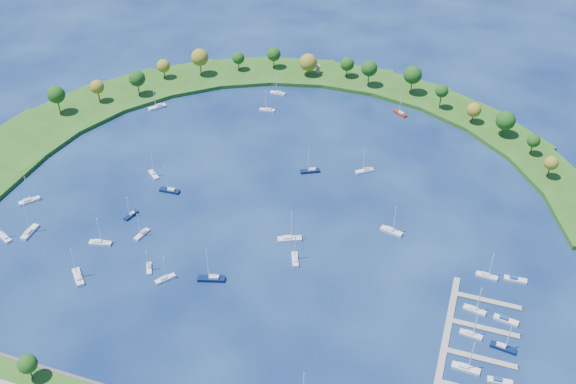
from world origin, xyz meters
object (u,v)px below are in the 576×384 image
(moored_boat_1, at_px, (100,242))
(docked_boat_7, at_px, (503,347))
(moored_boat_13, at_px, (400,113))
(moored_boat_21, at_px, (170,190))
(docked_boat_6, at_px, (471,334))
(dock_system, at_px, (464,371))
(docked_boat_4, at_px, (466,368))
(moored_boat_4, at_px, (278,93))
(moored_boat_11, at_px, (365,170))
(moored_boat_16, at_px, (212,278))
(moored_boat_3, at_px, (295,259))
(docked_boat_11, at_px, (515,279))
(moored_boat_9, at_px, (310,170))
(moored_boat_2, at_px, (4,237))
(moored_boat_7, at_px, (30,231))
(moored_boat_20, at_px, (142,233))
(moored_boat_18, at_px, (157,106))
(moored_boat_15, at_px, (29,200))
(moored_boat_0, at_px, (153,174))
(docked_boat_8, at_px, (475,309))
(moored_boat_10, at_px, (149,268))
(moored_boat_19, at_px, (165,278))
(harbor_tower, at_px, (318,69))
(docked_boat_5, at_px, (500,381))
(docked_boat_10, at_px, (487,275))
(moored_boat_17, at_px, (131,214))
(moored_boat_8, at_px, (267,109))
(moored_boat_6, at_px, (78,277))
(moored_boat_14, at_px, (391,230))
(docked_boat_9, at_px, (506,320))
(moored_boat_12, at_px, (289,238))

(moored_boat_1, height_order, docked_boat_7, moored_boat_1)
(moored_boat_13, relative_size, moored_boat_21, 0.90)
(moored_boat_21, relative_size, docked_boat_6, 1.17)
(dock_system, distance_m, docked_boat_4, 1.07)
(moored_boat_1, relative_size, moored_boat_4, 1.08)
(moored_boat_11, xyz_separation_m, moored_boat_16, (-36.71, -83.74, 0.08))
(moored_boat_3, relative_size, docked_boat_11, 1.45)
(moored_boat_11, xyz_separation_m, docked_boat_7, (65.27, -82.74, 0.01))
(moored_boat_9, relative_size, moored_boat_21, 0.99)
(moored_boat_2, relative_size, docked_boat_6, 1.07)
(moored_boat_4, height_order, docked_boat_11, moored_boat_4)
(moored_boat_7, relative_size, moored_boat_20, 1.24)
(moored_boat_4, relative_size, moored_boat_18, 0.88)
(moored_boat_1, distance_m, moored_boat_15, 44.26)
(moored_boat_0, height_order, docked_boat_8, docked_boat_8)
(moored_boat_10, height_order, moored_boat_19, moored_boat_19)
(harbor_tower, distance_m, docked_boat_5, 209.83)
(moored_boat_16, height_order, moored_boat_20, moored_boat_16)
(moored_boat_15, distance_m, moored_boat_18, 88.37)
(moored_boat_20, bearing_deg, moored_boat_18, -144.56)
(docked_boat_10, bearing_deg, moored_boat_4, 141.72)
(moored_boat_3, height_order, moored_boat_17, moored_boat_3)
(moored_boat_4, height_order, moored_boat_16, moored_boat_16)
(moored_boat_8, distance_m, docked_boat_7, 172.49)
(moored_boat_3, relative_size, moored_boat_6, 0.84)
(harbor_tower, distance_m, moored_boat_4, 30.21)
(moored_boat_9, relative_size, moored_boat_18, 0.96)
(moored_boat_9, height_order, docked_boat_4, docked_boat_4)
(moored_boat_1, bearing_deg, moored_boat_15, 148.64)
(docked_boat_8, bearing_deg, moored_boat_7, -165.60)
(docked_boat_8, bearing_deg, moored_boat_14, 147.58)
(docked_boat_6, distance_m, docked_boat_9, 14.59)
(moored_boat_6, distance_m, moored_boat_12, 79.27)
(moored_boat_0, distance_m, docked_boat_7, 160.66)
(moored_boat_3, height_order, docked_boat_7, docked_boat_7)
(moored_boat_3, relative_size, moored_boat_19, 1.06)
(moored_boat_13, bearing_deg, moored_boat_8, 49.60)
(harbor_tower, xyz_separation_m, moored_boat_20, (-26.88, -151.17, -3.35))
(harbor_tower, xyz_separation_m, moored_boat_1, (-39.54, -160.95, -3.30))
(moored_boat_17, distance_m, moored_boat_20, 13.46)
(moored_boat_18, xyz_separation_m, moored_boat_19, (60.69, -110.61, -0.07))
(moored_boat_2, xyz_separation_m, moored_boat_19, (69.70, -0.67, -0.02))
(moored_boat_8, distance_m, moored_boat_10, 122.68)
(docked_boat_6, distance_m, docked_boat_8, 11.48)
(moored_boat_8, distance_m, moored_boat_14, 107.66)
(dock_system, height_order, docked_boat_11, docked_boat_11)
(moored_boat_11, relative_size, docked_boat_6, 1.09)
(harbor_tower, relative_size, moored_boat_0, 0.40)
(moored_boat_21, bearing_deg, docked_boat_9, 165.55)
(moored_boat_15, xyz_separation_m, moored_boat_18, (14.02, 87.25, 0.02))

